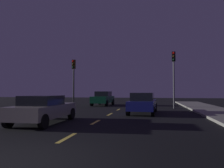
% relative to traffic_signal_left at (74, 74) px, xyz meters
% --- Properties ---
extents(ground_plane, '(80.00, 80.00, 0.00)m').
position_rel_traffic_signal_left_xyz_m(ground_plane, '(4.83, -9.04, -3.32)').
color(ground_plane, black).
extents(lane_stripe_second, '(0.16, 1.60, 0.01)m').
position_rel_traffic_signal_left_xyz_m(lane_stripe_second, '(4.83, -13.44, -3.31)').
color(lane_stripe_second, '#EACC4C').
rests_on(lane_stripe_second, ground_plane).
extents(lane_stripe_third, '(0.16, 1.60, 0.01)m').
position_rel_traffic_signal_left_xyz_m(lane_stripe_third, '(4.83, -9.64, -3.31)').
color(lane_stripe_third, '#EACC4C').
rests_on(lane_stripe_third, ground_plane).
extents(lane_stripe_fourth, '(0.16, 1.60, 0.01)m').
position_rel_traffic_signal_left_xyz_m(lane_stripe_fourth, '(4.83, -5.84, -3.31)').
color(lane_stripe_fourth, '#EACC4C').
rests_on(lane_stripe_fourth, ground_plane).
extents(lane_stripe_fifth, '(0.16, 1.60, 0.01)m').
position_rel_traffic_signal_left_xyz_m(lane_stripe_fifth, '(4.83, -2.04, -3.31)').
color(lane_stripe_fifth, '#EACC4C').
rests_on(lane_stripe_fifth, ground_plane).
extents(traffic_signal_left, '(0.32, 0.38, 4.72)m').
position_rel_traffic_signal_left_xyz_m(traffic_signal_left, '(0.00, 0.00, 0.00)').
color(traffic_signal_left, black).
rests_on(traffic_signal_left, ground_plane).
extents(traffic_signal_right, '(0.32, 0.38, 5.22)m').
position_rel_traffic_signal_left_xyz_m(traffic_signal_right, '(9.64, 0.00, 0.32)').
color(traffic_signal_right, '#4C4C51').
rests_on(traffic_signal_right, ground_plane).
extents(car_stopped_ahead, '(2.03, 4.55, 1.48)m').
position_rel_traffic_signal_left_xyz_m(car_stopped_ahead, '(7.03, -4.86, -2.57)').
color(car_stopped_ahead, navy).
rests_on(car_stopped_ahead, ground_plane).
extents(car_adjacent_lane, '(1.89, 4.35, 1.38)m').
position_rel_traffic_signal_left_xyz_m(car_adjacent_lane, '(2.37, -10.47, -2.60)').
color(car_adjacent_lane, gray).
rests_on(car_adjacent_lane, ground_plane).
extents(car_oncoming_far, '(1.97, 4.17, 1.55)m').
position_rel_traffic_signal_left_xyz_m(car_oncoming_far, '(2.29, 3.13, -2.53)').
color(car_oncoming_far, '#0F4C2D').
rests_on(car_oncoming_far, ground_plane).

